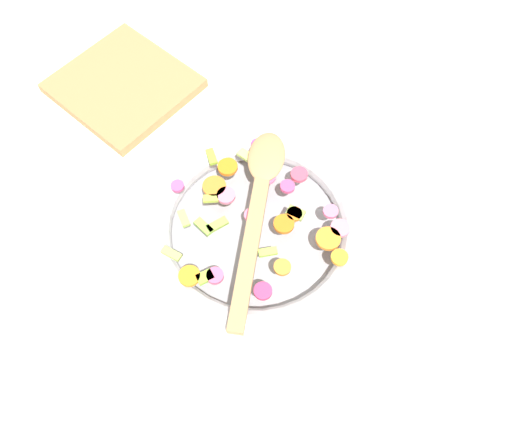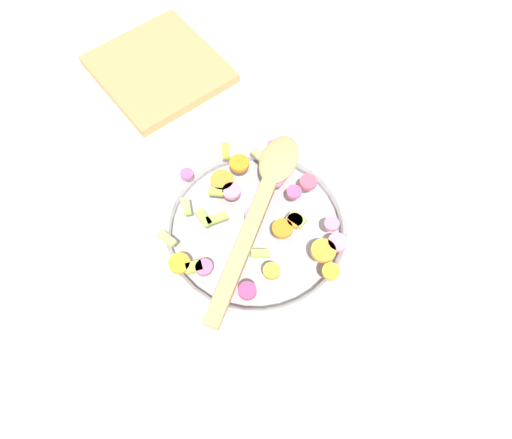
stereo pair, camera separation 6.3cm
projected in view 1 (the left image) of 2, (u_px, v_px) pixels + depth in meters
name	position (u px, v px, depth m)	size (l,w,h in m)	color
ground_plane	(256.00, 235.00, 0.76)	(4.00, 4.00, 0.00)	silver
skillet	(256.00, 228.00, 0.74)	(0.35, 0.35, 0.05)	gray
chopped_vegetables	(257.00, 216.00, 0.72)	(0.26, 0.28, 0.01)	orange
wooden_spoon	(258.00, 201.00, 0.72)	(0.29, 0.20, 0.01)	#A87F51
cutting_board	(124.00, 85.00, 0.89)	(0.21, 0.22, 0.02)	#9E7547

